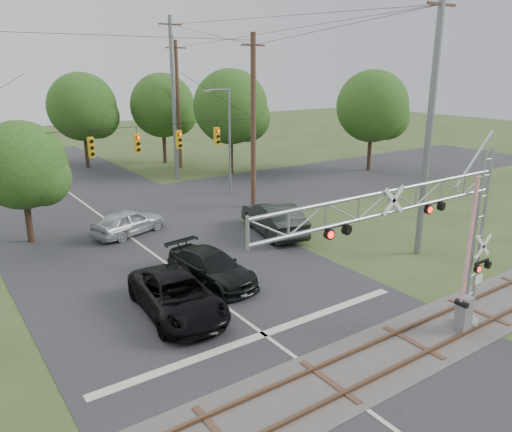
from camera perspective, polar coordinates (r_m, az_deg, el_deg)
ground at (r=15.40m, az=13.81°, el=-21.57°), size 160.00×160.00×0.00m
road_main at (r=22.14m, az=-5.98°, el=-8.52°), size 14.00×90.00×0.02m
road_cross at (r=34.35m, az=-17.39°, el=0.07°), size 90.00×12.00×0.02m
railroad_track at (r=16.47m, az=8.38°, el=-18.25°), size 90.00×3.20×0.17m
crossing_gantry at (r=16.93m, az=18.99°, el=-2.19°), size 10.45×0.86×6.75m
traffic_signal_span at (r=29.77m, az=-14.25°, el=8.95°), size 19.34×0.36×11.50m
pickup_black at (r=20.08m, az=-9.01°, el=-8.97°), size 3.09×5.85×1.57m
car_dark at (r=22.68m, az=-5.12°, el=-5.85°), size 2.70×5.30×1.47m
sedan_silver at (r=29.87m, az=-14.36°, el=-0.65°), size 4.80×3.19×1.52m
suv_dark at (r=29.07m, az=2.03°, el=-0.22°), size 3.24×6.03×1.89m
streetlight at (r=37.60m, az=-3.25°, el=9.16°), size 2.13×0.22×7.98m
utility_poles at (r=32.77m, az=-13.45°, el=10.99°), size 23.73×28.23×13.31m
treeline at (r=43.06m, az=-20.33°, el=10.77°), size 56.84×25.13×9.96m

